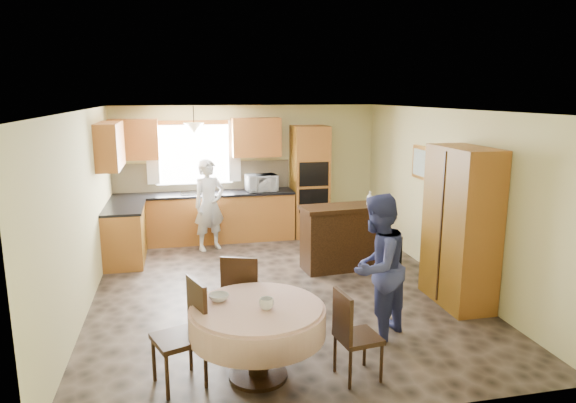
# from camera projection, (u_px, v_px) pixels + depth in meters

# --- Properties ---
(floor) EXTENTS (5.00, 6.00, 0.01)m
(floor) POSITION_uv_depth(u_px,v_px,m) (278.00, 290.00, 7.22)
(floor) COLOR brown
(floor) RESTS_ON ground
(ceiling) EXTENTS (5.00, 6.00, 0.01)m
(ceiling) POSITION_uv_depth(u_px,v_px,m) (277.00, 110.00, 6.70)
(ceiling) COLOR white
(ceiling) RESTS_ON wall_back
(wall_back) EXTENTS (5.00, 0.02, 2.50)m
(wall_back) POSITION_uv_depth(u_px,v_px,m) (248.00, 171.00, 9.83)
(wall_back) COLOR #D3CD87
(wall_back) RESTS_ON floor
(wall_front) EXTENTS (5.00, 0.02, 2.50)m
(wall_front) POSITION_uv_depth(u_px,v_px,m) (350.00, 280.00, 4.09)
(wall_front) COLOR #D3CD87
(wall_front) RESTS_ON floor
(wall_left) EXTENTS (0.02, 6.00, 2.50)m
(wall_left) POSITION_uv_depth(u_px,v_px,m) (83.00, 212.00, 6.44)
(wall_left) COLOR #D3CD87
(wall_left) RESTS_ON floor
(wall_right) EXTENTS (0.02, 6.00, 2.50)m
(wall_right) POSITION_uv_depth(u_px,v_px,m) (446.00, 196.00, 7.48)
(wall_right) COLOR #D3CD87
(wall_right) RESTS_ON floor
(window) EXTENTS (1.40, 0.03, 1.10)m
(window) POSITION_uv_depth(u_px,v_px,m) (194.00, 155.00, 9.53)
(window) COLOR white
(window) RESTS_ON wall_back
(curtain_left) EXTENTS (0.22, 0.02, 1.15)m
(curtain_left) POSITION_uv_depth(u_px,v_px,m) (152.00, 153.00, 9.32)
(curtain_left) COLOR white
(curtain_left) RESTS_ON wall_back
(curtain_right) EXTENTS (0.22, 0.02, 1.15)m
(curtain_right) POSITION_uv_depth(u_px,v_px,m) (235.00, 151.00, 9.63)
(curtain_right) COLOR white
(curtain_right) RESTS_ON wall_back
(base_cab_back) EXTENTS (3.30, 0.60, 0.88)m
(base_cab_back) POSITION_uv_depth(u_px,v_px,m) (205.00, 218.00, 9.53)
(base_cab_back) COLOR #CC7236
(base_cab_back) RESTS_ON floor
(counter_back) EXTENTS (3.30, 0.64, 0.04)m
(counter_back) POSITION_uv_depth(u_px,v_px,m) (204.00, 194.00, 9.44)
(counter_back) COLOR black
(counter_back) RESTS_ON base_cab_back
(base_cab_left) EXTENTS (0.60, 1.20, 0.88)m
(base_cab_left) POSITION_uv_depth(u_px,v_px,m) (125.00, 235.00, 8.39)
(base_cab_left) COLOR #CC7236
(base_cab_left) RESTS_ON floor
(counter_left) EXTENTS (0.64, 1.20, 0.04)m
(counter_left) POSITION_uv_depth(u_px,v_px,m) (123.00, 208.00, 8.30)
(counter_left) COLOR black
(counter_left) RESTS_ON base_cab_left
(backsplash) EXTENTS (3.30, 0.02, 0.55)m
(backsplash) POSITION_uv_depth(u_px,v_px,m) (203.00, 176.00, 9.66)
(backsplash) COLOR #BFB087
(backsplash) RESTS_ON wall_back
(wall_cab_left) EXTENTS (0.85, 0.33, 0.72)m
(wall_cab_left) POSITION_uv_depth(u_px,v_px,m) (134.00, 140.00, 9.11)
(wall_cab_left) COLOR #CB7632
(wall_cab_left) RESTS_ON wall_back
(wall_cab_right) EXTENTS (0.90, 0.33, 0.72)m
(wall_cab_right) POSITION_uv_depth(u_px,v_px,m) (256.00, 137.00, 9.57)
(wall_cab_right) COLOR #CB7632
(wall_cab_right) RESTS_ON wall_back
(wall_cab_side) EXTENTS (0.33, 1.20, 0.72)m
(wall_cab_side) POSITION_uv_depth(u_px,v_px,m) (110.00, 145.00, 8.06)
(wall_cab_side) COLOR #CB7632
(wall_cab_side) RESTS_ON wall_left
(oven_tower) EXTENTS (0.66, 0.62, 2.12)m
(oven_tower) POSITION_uv_depth(u_px,v_px,m) (310.00, 182.00, 9.81)
(oven_tower) COLOR #CC7236
(oven_tower) RESTS_ON floor
(oven_upper) EXTENTS (0.56, 0.01, 0.45)m
(oven_upper) POSITION_uv_depth(u_px,v_px,m) (314.00, 174.00, 9.47)
(oven_upper) COLOR black
(oven_upper) RESTS_ON oven_tower
(oven_lower) EXTENTS (0.56, 0.01, 0.45)m
(oven_lower) POSITION_uv_depth(u_px,v_px,m) (314.00, 201.00, 9.57)
(oven_lower) COLOR black
(oven_lower) RESTS_ON oven_tower
(pendant) EXTENTS (0.36, 0.36, 0.18)m
(pendant) POSITION_uv_depth(u_px,v_px,m) (194.00, 128.00, 8.96)
(pendant) COLOR beige
(pendant) RESTS_ON ceiling
(sideboard) EXTENTS (1.38, 0.67, 0.95)m
(sideboard) POSITION_uv_depth(u_px,v_px,m) (343.00, 239.00, 8.03)
(sideboard) COLOR #311C0D
(sideboard) RESTS_ON floor
(space_heater) EXTENTS (0.40, 0.33, 0.49)m
(space_heater) POSITION_uv_depth(u_px,v_px,m) (390.00, 250.00, 8.26)
(space_heater) COLOR black
(space_heater) RESTS_ON floor
(cupboard) EXTENTS (0.54, 1.08, 2.06)m
(cupboard) POSITION_uv_depth(u_px,v_px,m) (461.00, 227.00, 6.60)
(cupboard) COLOR #CC7236
(cupboard) RESTS_ON floor
(dining_table) EXTENTS (1.30, 1.30, 0.74)m
(dining_table) POSITION_uv_depth(u_px,v_px,m) (258.00, 322.00, 4.89)
(dining_table) COLOR #311C0D
(dining_table) RESTS_ON floor
(chair_left) EXTENTS (0.56, 0.56, 1.00)m
(chair_left) POSITION_uv_depth(u_px,v_px,m) (186.00, 328.00, 4.81)
(chair_left) COLOR #311C0D
(chair_left) RESTS_ON floor
(chair_back) EXTENTS (0.55, 0.55, 0.99)m
(chair_back) POSITION_uv_depth(u_px,v_px,m) (242.00, 292.00, 5.69)
(chair_back) COLOR #311C0D
(chair_back) RESTS_ON floor
(chair_right) EXTENTS (0.44, 0.44, 0.89)m
(chair_right) POSITION_uv_depth(u_px,v_px,m) (352.00, 331.00, 4.88)
(chair_right) COLOR #311C0D
(chair_right) RESTS_ON floor
(framed_picture) EXTENTS (0.06, 0.63, 0.52)m
(framed_picture) POSITION_uv_depth(u_px,v_px,m) (423.00, 163.00, 8.07)
(framed_picture) COLOR #ECA345
(framed_picture) RESTS_ON wall_right
(microwave) EXTENTS (0.60, 0.44, 0.31)m
(microwave) POSITION_uv_depth(u_px,v_px,m) (261.00, 183.00, 9.57)
(microwave) COLOR silver
(microwave) RESTS_ON counter_back
(person_sink) EXTENTS (0.69, 0.59, 1.61)m
(person_sink) POSITION_uv_depth(u_px,v_px,m) (209.00, 205.00, 8.97)
(person_sink) COLOR silver
(person_sink) RESTS_ON floor
(person_dining) EXTENTS (1.02, 0.99, 1.65)m
(person_dining) POSITION_uv_depth(u_px,v_px,m) (377.00, 267.00, 5.68)
(person_dining) COLOR navy
(person_dining) RESTS_ON floor
(bowl_sideboard) EXTENTS (0.22, 0.22, 0.05)m
(bowl_sideboard) POSITION_uv_depth(u_px,v_px,m) (322.00, 209.00, 7.85)
(bowl_sideboard) COLOR #B2B2B2
(bowl_sideboard) RESTS_ON sideboard
(bottle_sideboard) EXTENTS (0.12, 0.12, 0.27)m
(bottle_sideboard) POSITION_uv_depth(u_px,v_px,m) (370.00, 200.00, 7.99)
(bottle_sideboard) COLOR silver
(bottle_sideboard) RESTS_ON sideboard
(cup_table) EXTENTS (0.16, 0.16, 0.11)m
(cup_table) POSITION_uv_depth(u_px,v_px,m) (266.00, 304.00, 4.77)
(cup_table) COLOR #B2B2B2
(cup_table) RESTS_ON dining_table
(bowl_table) EXTENTS (0.23, 0.23, 0.06)m
(bowl_table) POSITION_uv_depth(u_px,v_px,m) (219.00, 297.00, 4.97)
(bowl_table) COLOR #B2B2B2
(bowl_table) RESTS_ON dining_table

